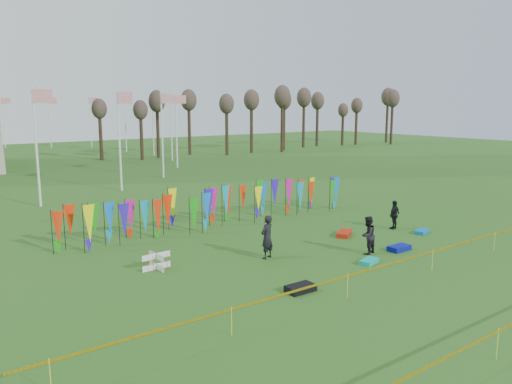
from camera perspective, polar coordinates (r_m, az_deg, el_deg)
ground at (r=21.32m, az=9.14°, el=-8.67°), size 160.00×160.00×0.00m
banner_row at (r=28.10m, az=-3.77°, el=-1.32°), size 18.64×0.64×2.15m
caution_tape_near at (r=19.34m, az=14.04°, el=-8.37°), size 26.00×0.02×0.90m
tree_line at (r=74.41m, az=2.46°, el=9.53°), size 53.92×1.92×7.84m
box_kite at (r=21.25m, az=-11.30°, el=-7.77°), size 0.65×0.65×0.72m
person_left at (r=22.18m, az=1.27°, el=-5.16°), size 0.83×0.70×1.96m
person_mid at (r=23.41m, az=12.63°, el=-4.84°), size 0.95×0.71×1.76m
person_right at (r=28.42m, az=15.54°, el=-2.52°), size 1.01×0.69×1.60m
kite_bag_turquoise at (r=22.23m, az=12.79°, el=-7.74°), size 1.07×0.74×0.19m
kite_bag_blue at (r=24.52m, az=16.04°, el=-6.16°), size 1.13×0.60×0.23m
kite_bag_red at (r=26.52m, az=10.04°, el=-4.70°), size 1.41×1.22×0.24m
kite_bag_black at (r=18.68m, az=5.10°, el=-10.90°), size 1.09×0.64×0.25m
kite_bag_teal at (r=28.06m, az=18.44°, el=-4.30°), size 1.10×0.74×0.19m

